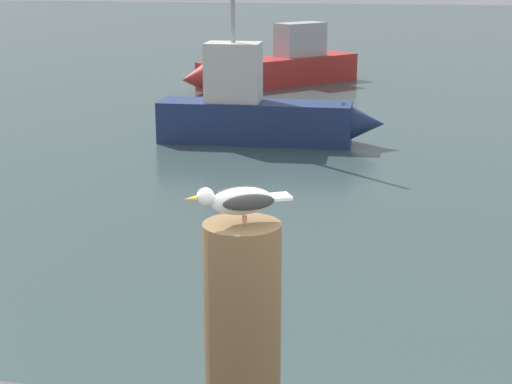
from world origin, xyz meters
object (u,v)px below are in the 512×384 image
Objects in this scene: seagull at (240,200)px; boat_navy at (264,111)px; boat_red at (270,67)px; mooring_post at (243,347)px.

seagull is 0.09× the size of boat_navy.
boat_red is (-3.30, 18.08, -1.81)m from seagull.
seagull is at bearing -79.64° from boat_red.
mooring_post is 2.66× the size of seagull.
mooring_post is 0.58m from seagull.
seagull is (-0.01, -0.00, 0.58)m from mooring_post.
boat_red is (-3.31, 18.08, -1.23)m from mooring_post.
boat_red is at bearing 100.38° from mooring_post.
boat_red is (-1.17, 6.78, -0.09)m from boat_navy.
mooring_post is 18.42m from boat_red.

